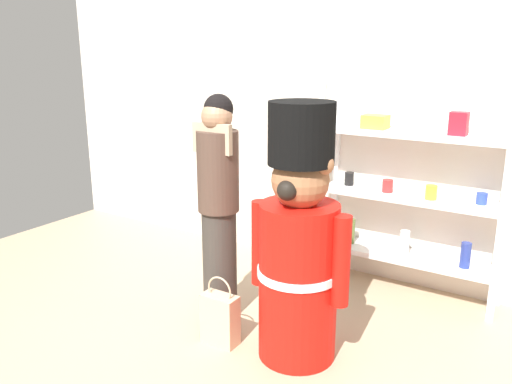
{
  "coord_description": "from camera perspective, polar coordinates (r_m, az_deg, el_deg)",
  "views": [
    {
      "loc": [
        1.71,
        -1.89,
        1.87
      ],
      "look_at": [
        0.0,
        0.79,
        1.0
      ],
      "focal_mm": 36.48,
      "sensor_mm": 36.0,
      "label": 1
    }
  ],
  "objects": [
    {
      "name": "person_shopper",
      "position": [
        3.58,
        -4.13,
        -1.16
      ],
      "size": [
        0.3,
        0.28,
        1.59
      ],
      "color": "#38332D",
      "rests_on": "ground_plane"
    },
    {
      "name": "teddy_bear_guard",
      "position": [
        3.15,
        4.71,
        -6.03
      ],
      "size": [
        0.66,
        0.5,
        1.59
      ],
      "color": "red",
      "rests_on": "ground_plane"
    },
    {
      "name": "merchandise_shelf",
      "position": [
        4.15,
        16.44,
        -0.13
      ],
      "size": [
        1.41,
        0.35,
        1.62
      ],
      "color": "white",
      "rests_on": "ground_plane"
    },
    {
      "name": "back_wall",
      "position": [
        4.46,
        9.87,
        7.76
      ],
      "size": [
        6.4,
        0.12,
        2.6
      ],
      "primitive_type": "cube",
      "color": "silver",
      "rests_on": "ground_plane"
    },
    {
      "name": "shopping_bag",
      "position": [
        3.5,
        -3.97,
        -13.64
      ],
      "size": [
        0.24,
        0.12,
        0.47
      ],
      "color": "#C1AD89",
      "rests_on": "ground_plane"
    }
  ]
}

